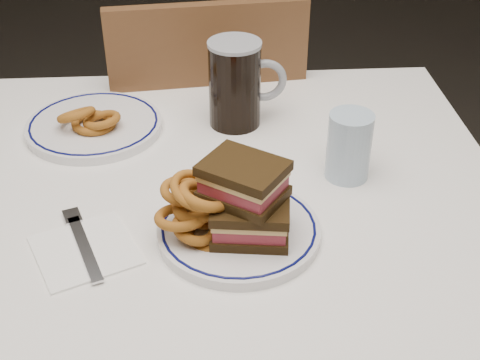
{
  "coord_description": "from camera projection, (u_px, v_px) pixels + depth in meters",
  "views": [
    {
      "loc": [
        0.12,
        -0.95,
        1.4
      ],
      "look_at": [
        0.17,
        -0.11,
        0.82
      ],
      "focal_mm": 50.0,
      "sensor_mm": 36.0,
      "label": 1
    }
  ],
  "objects": [
    {
      "name": "ketchup_ramekin",
      "position": [
        221.0,
        192.0,
        1.06
      ],
      "size": [
        0.06,
        0.06,
        0.04
      ],
      "color": "white",
      "rests_on": "main_plate"
    },
    {
      "name": "onion_rings_far",
      "position": [
        91.0,
        120.0,
        1.26
      ],
      "size": [
        0.13,
        0.09,
        0.06
      ],
      "color": "brown",
      "rests_on": "far_plate"
    },
    {
      "name": "water_glass",
      "position": [
        349.0,
        146.0,
        1.13
      ],
      "size": [
        0.08,
        0.08,
        0.12
      ],
      "primitive_type": "cylinder",
      "color": "#A5BFD5",
      "rests_on": "dining_table"
    },
    {
      "name": "main_plate",
      "position": [
        239.0,
        230.0,
        1.02
      ],
      "size": [
        0.25,
        0.25,
        0.02
      ],
      "color": "white",
      "rests_on": "dining_table"
    },
    {
      "name": "chair_far",
      "position": [
        206.0,
        150.0,
        1.7
      ],
      "size": [
        0.47,
        0.47,
        0.93
      ],
      "color": "#4B2A18",
      "rests_on": "floor"
    },
    {
      "name": "dining_table",
      "position": [
        142.0,
        231.0,
        1.2
      ],
      "size": [
        1.27,
        0.87,
        0.75
      ],
      "color": "white",
      "rests_on": "floor"
    },
    {
      "name": "far_plate",
      "position": [
        94.0,
        125.0,
        1.29
      ],
      "size": [
        0.26,
        0.26,
        0.02
      ],
      "color": "white",
      "rests_on": "dining_table"
    },
    {
      "name": "beer_mug",
      "position": [
        237.0,
        83.0,
        1.27
      ],
      "size": [
        0.15,
        0.1,
        0.17
      ],
      "color": "black",
      "rests_on": "dining_table"
    },
    {
      "name": "napkin_fork",
      "position": [
        85.0,
        248.0,
        1.0
      ],
      "size": [
        0.19,
        0.2,
        0.01
      ],
      "color": "white",
      "rests_on": "dining_table"
    },
    {
      "name": "onion_rings_main",
      "position": [
        198.0,
        208.0,
        0.99
      ],
      "size": [
        0.12,
        0.11,
        0.12
      ],
      "color": "brown",
      "rests_on": "main_plate"
    },
    {
      "name": "reuben_sandwich",
      "position": [
        247.0,
        200.0,
        0.97
      ],
      "size": [
        0.15,
        0.14,
        0.12
      ],
      "color": "black",
      "rests_on": "main_plate"
    }
  ]
}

